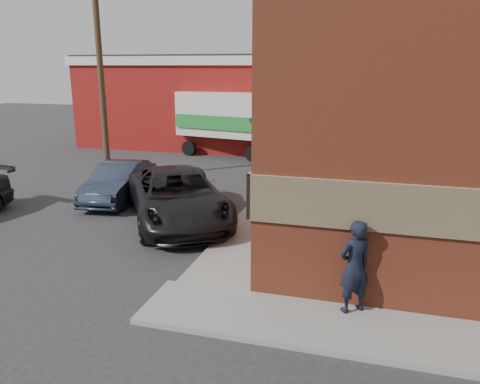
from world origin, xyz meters
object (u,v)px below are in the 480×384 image
Objects in this scene: warehouse at (217,100)px; utility_pole at (101,71)px; sedan at (119,182)px; box_truck at (239,120)px; man at (354,267)px; suv_a at (177,196)px.

utility_pole is at bearing -97.77° from warehouse.
sedan is 0.58× the size of box_truck.
warehouse reaches higher than sedan.
sedan is at bearing -73.63° from man.
utility_pole reaches higher than man.
man is at bearing -64.39° from warehouse.
man is at bearing -39.53° from utility_pole.
warehouse is 16.19m from suv_a.
box_truck is at bearing 58.58° from utility_pole.
box_truck is (4.18, 6.85, -2.69)m from utility_pole.
utility_pole reaches higher than warehouse.
warehouse is at bearing 134.22° from box_truck.
sedan is 3.61m from suv_a.
box_truck reaches higher than sedan.
sedan is 9.98m from box_truck.
warehouse reaches higher than man.
man is 17.59m from box_truck.
warehouse is 11.27m from utility_pole.
man is 7.47m from suv_a.
suv_a is (5.37, -4.60, -3.90)m from utility_pole.
utility_pole is 5.41m from sedan.
utility_pole is at bearing 120.75° from sedan.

